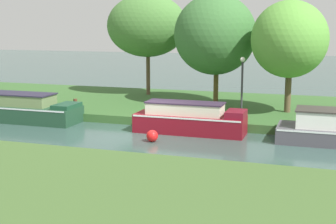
{
  "coord_description": "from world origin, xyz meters",
  "views": [
    {
      "loc": [
        7.5,
        -19.01,
        4.79
      ],
      "look_at": [
        0.88,
        1.2,
        0.9
      ],
      "focal_mm": 51.26,
      "sensor_mm": 36.0,
      "label": 1
    }
  ],
  "objects_px": {
    "slate_cruiser": "(333,129)",
    "willow_tree_left": "(147,26)",
    "forest_narrowboat": "(17,109)",
    "maroon_barge": "(190,119)",
    "mooring_post_far": "(11,101)",
    "willow_tree_centre": "(215,35)",
    "lamp_post": "(242,79)",
    "willow_tree_right": "(290,39)",
    "channel_buoy": "(152,136)",
    "mooring_post_near": "(75,105)"
  },
  "relations": [
    {
      "from": "slate_cruiser",
      "to": "willow_tree_centre",
      "type": "relative_size",
      "value": 0.74
    },
    {
      "from": "mooring_post_near",
      "to": "channel_buoy",
      "type": "relative_size",
      "value": 1.29
    },
    {
      "from": "channel_buoy",
      "to": "willow_tree_right",
      "type": "bearing_deg",
      "value": 50.6
    },
    {
      "from": "lamp_post",
      "to": "willow_tree_left",
      "type": "bearing_deg",
      "value": 143.08
    },
    {
      "from": "willow_tree_centre",
      "to": "mooring_post_far",
      "type": "distance_m",
      "value": 11.64
    },
    {
      "from": "willow_tree_left",
      "to": "lamp_post",
      "type": "height_order",
      "value": "willow_tree_left"
    },
    {
      "from": "forest_narrowboat",
      "to": "slate_cruiser",
      "type": "bearing_deg",
      "value": -0.0
    },
    {
      "from": "willow_tree_centre",
      "to": "mooring_post_near",
      "type": "xyz_separation_m",
      "value": [
        -6.28,
        -4.37,
        -3.53
      ]
    },
    {
      "from": "willow_tree_left",
      "to": "mooring_post_far",
      "type": "height_order",
      "value": "willow_tree_left"
    },
    {
      "from": "mooring_post_far",
      "to": "willow_tree_centre",
      "type": "bearing_deg",
      "value": 23.2
    },
    {
      "from": "slate_cruiser",
      "to": "willow_tree_left",
      "type": "relative_size",
      "value": 0.71
    },
    {
      "from": "lamp_post",
      "to": "mooring_post_far",
      "type": "height_order",
      "value": "lamp_post"
    },
    {
      "from": "maroon_barge",
      "to": "willow_tree_left",
      "type": "relative_size",
      "value": 0.79
    },
    {
      "from": "slate_cruiser",
      "to": "willow_tree_right",
      "type": "height_order",
      "value": "willow_tree_right"
    },
    {
      "from": "mooring_post_far",
      "to": "forest_narrowboat",
      "type": "bearing_deg",
      "value": -45.67
    },
    {
      "from": "willow_tree_right",
      "to": "lamp_post",
      "type": "height_order",
      "value": "willow_tree_right"
    },
    {
      "from": "slate_cruiser",
      "to": "willow_tree_centre",
      "type": "distance_m",
      "value": 9.24
    },
    {
      "from": "slate_cruiser",
      "to": "lamp_post",
      "type": "bearing_deg",
      "value": 146.43
    },
    {
      "from": "maroon_barge",
      "to": "willow_tree_right",
      "type": "distance_m",
      "value": 6.54
    },
    {
      "from": "forest_narrowboat",
      "to": "mooring_post_near",
      "type": "relative_size",
      "value": 10.68
    },
    {
      "from": "forest_narrowboat",
      "to": "willow_tree_right",
      "type": "bearing_deg",
      "value": 17.04
    },
    {
      "from": "slate_cruiser",
      "to": "mooring_post_near",
      "type": "xyz_separation_m",
      "value": [
        -12.54,
        1.36,
        0.14
      ]
    },
    {
      "from": "willow_tree_right",
      "to": "lamp_post",
      "type": "distance_m",
      "value": 3.02
    },
    {
      "from": "slate_cruiser",
      "to": "mooring_post_far",
      "type": "xyz_separation_m",
      "value": [
        -16.45,
        1.36,
        0.14
      ]
    },
    {
      "from": "slate_cruiser",
      "to": "channel_buoy",
      "type": "xyz_separation_m",
      "value": [
        -7.11,
        -2.04,
        -0.34
      ]
    },
    {
      "from": "willow_tree_right",
      "to": "channel_buoy",
      "type": "xyz_separation_m",
      "value": [
        -4.94,
        -6.01,
        -3.84
      ]
    },
    {
      "from": "slate_cruiser",
      "to": "willow_tree_left",
      "type": "xyz_separation_m",
      "value": [
        -11.09,
        7.96,
        4.13
      ]
    },
    {
      "from": "willow_tree_right",
      "to": "channel_buoy",
      "type": "relative_size",
      "value": 11.35
    },
    {
      "from": "willow_tree_right",
      "to": "willow_tree_centre",
      "type": "bearing_deg",
      "value": 156.79
    },
    {
      "from": "maroon_barge",
      "to": "forest_narrowboat",
      "type": "distance_m",
      "value": 9.07
    },
    {
      "from": "slate_cruiser",
      "to": "maroon_barge",
      "type": "bearing_deg",
      "value": 180.0
    },
    {
      "from": "willow_tree_centre",
      "to": "mooring_post_near",
      "type": "height_order",
      "value": "willow_tree_centre"
    },
    {
      "from": "slate_cruiser",
      "to": "lamp_post",
      "type": "xyz_separation_m",
      "value": [
        -4.23,
        2.81,
        1.62
      ]
    },
    {
      "from": "slate_cruiser",
      "to": "channel_buoy",
      "type": "distance_m",
      "value": 7.4
    },
    {
      "from": "lamp_post",
      "to": "channel_buoy",
      "type": "bearing_deg",
      "value": -120.68
    },
    {
      "from": "forest_narrowboat",
      "to": "mooring_post_near",
      "type": "height_order",
      "value": "forest_narrowboat"
    },
    {
      "from": "mooring_post_near",
      "to": "forest_narrowboat",
      "type": "bearing_deg",
      "value": -152.23
    },
    {
      "from": "willow_tree_right",
      "to": "channel_buoy",
      "type": "bearing_deg",
      "value": -129.4
    },
    {
      "from": "lamp_post",
      "to": "mooring_post_near",
      "type": "bearing_deg",
      "value": -170.11
    },
    {
      "from": "willow_tree_left",
      "to": "mooring_post_near",
      "type": "distance_m",
      "value": 7.85
    },
    {
      "from": "maroon_barge",
      "to": "willow_tree_centre",
      "type": "distance_m",
      "value": 6.78
    },
    {
      "from": "willow_tree_left",
      "to": "mooring_post_far",
      "type": "distance_m",
      "value": 9.4
    },
    {
      "from": "maroon_barge",
      "to": "mooring_post_far",
      "type": "height_order",
      "value": "maroon_barge"
    },
    {
      "from": "maroon_barge",
      "to": "channel_buoy",
      "type": "bearing_deg",
      "value": -117.39
    },
    {
      "from": "slate_cruiser",
      "to": "mooring_post_near",
      "type": "distance_m",
      "value": 12.62
    },
    {
      "from": "lamp_post",
      "to": "channel_buoy",
      "type": "distance_m",
      "value": 5.97
    },
    {
      "from": "forest_narrowboat",
      "to": "channel_buoy",
      "type": "relative_size",
      "value": 13.83
    },
    {
      "from": "maroon_barge",
      "to": "willow_tree_left",
      "type": "bearing_deg",
      "value": 122.34
    },
    {
      "from": "willow_tree_centre",
      "to": "mooring_post_far",
      "type": "height_order",
      "value": "willow_tree_centre"
    },
    {
      "from": "slate_cruiser",
      "to": "willow_tree_right",
      "type": "distance_m",
      "value": 5.72
    }
  ]
}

